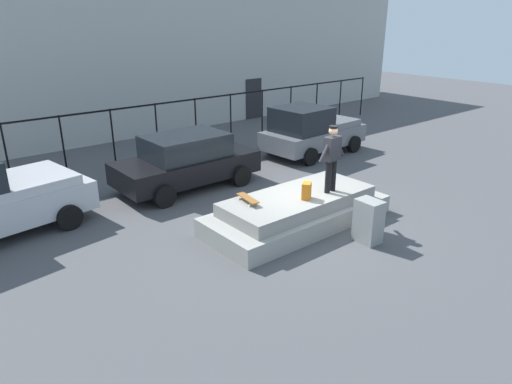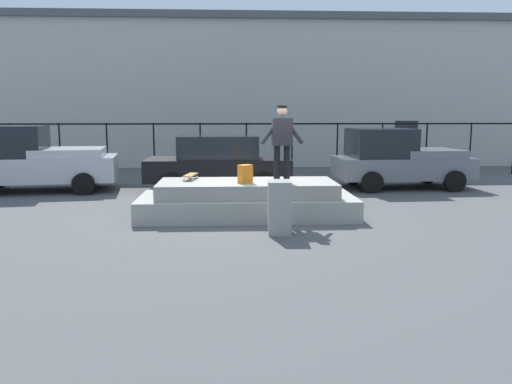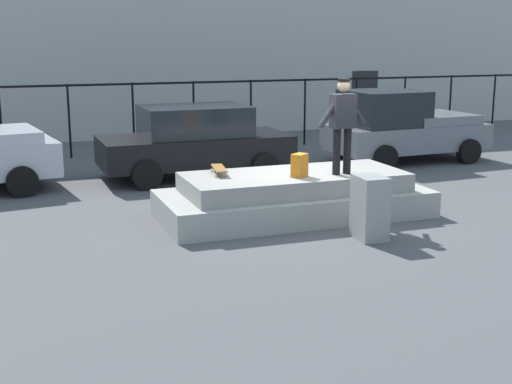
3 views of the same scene
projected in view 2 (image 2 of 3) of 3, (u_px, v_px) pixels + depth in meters
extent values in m
plane|color=#4C4C4F|center=(258.00, 217.00, 11.84)|extent=(60.00, 60.00, 0.00)
cube|color=#9E9B93|center=(247.00, 206.00, 11.86)|extent=(4.86, 2.06, 0.47)
cube|color=gray|center=(247.00, 188.00, 11.80)|extent=(3.98, 1.69, 0.33)
cylinder|color=black|center=(287.00, 164.00, 11.41)|extent=(0.14, 0.14, 0.83)
cylinder|color=black|center=(277.00, 165.00, 11.38)|extent=(0.14, 0.14, 0.83)
cube|color=#26262B|center=(282.00, 132.00, 11.29)|extent=(0.45, 0.27, 0.60)
cylinder|color=#26262B|center=(294.00, 132.00, 11.32)|extent=(0.44, 0.12, 0.56)
cylinder|color=#26262B|center=(270.00, 132.00, 11.25)|extent=(0.44, 0.12, 0.56)
sphere|color=tan|center=(282.00, 111.00, 11.22)|extent=(0.22, 0.22, 0.22)
cylinder|color=black|center=(282.00, 107.00, 11.21)|extent=(0.22, 0.22, 0.05)
cube|color=brown|center=(190.00, 175.00, 12.08)|extent=(0.32, 0.80, 0.02)
cylinder|color=silver|center=(197.00, 177.00, 12.33)|extent=(0.04, 0.06, 0.06)
cylinder|color=silver|center=(189.00, 177.00, 12.35)|extent=(0.04, 0.06, 0.06)
cylinder|color=silver|center=(192.00, 180.00, 11.83)|extent=(0.04, 0.06, 0.06)
cylinder|color=silver|center=(184.00, 180.00, 11.85)|extent=(0.04, 0.06, 0.06)
cube|color=orange|center=(245.00, 174.00, 11.42)|extent=(0.34, 0.33, 0.41)
cube|color=#B7B7BC|center=(38.00, 169.00, 15.58)|extent=(4.75, 2.58, 0.72)
cube|color=black|center=(8.00, 141.00, 15.30)|extent=(2.27, 2.07, 0.92)
cube|color=#B7B7BC|center=(69.00, 152.00, 15.67)|extent=(2.27, 2.13, 0.24)
cylinder|color=black|center=(91.00, 176.00, 16.87)|extent=(0.66, 0.31, 0.64)
cylinder|color=black|center=(83.00, 184.00, 14.92)|extent=(0.66, 0.31, 0.64)
cube|color=black|center=(218.00, 169.00, 15.82)|extent=(4.34, 1.96, 0.66)
cube|color=black|center=(218.00, 147.00, 15.72)|extent=(2.39, 1.71, 0.68)
cylinder|color=black|center=(177.00, 176.00, 16.76)|extent=(0.64, 0.23, 0.64)
cylinder|color=black|center=(171.00, 184.00, 14.82)|extent=(0.64, 0.23, 0.64)
cylinder|color=black|center=(260.00, 176.00, 16.92)|extent=(0.64, 0.23, 0.64)
cylinder|color=black|center=(265.00, 184.00, 14.98)|extent=(0.64, 0.23, 0.64)
cube|color=slate|center=(402.00, 167.00, 16.30)|extent=(4.19, 2.10, 0.65)
cube|color=black|center=(380.00, 143.00, 16.11)|extent=(1.93, 1.83, 0.89)
cube|color=slate|center=(428.00, 153.00, 16.31)|extent=(1.93, 1.89, 0.24)
cylinder|color=black|center=(353.00, 175.00, 17.17)|extent=(0.65, 0.25, 0.64)
cylinder|color=black|center=(372.00, 182.00, 15.27)|extent=(0.65, 0.25, 0.64)
cylinder|color=black|center=(427.00, 174.00, 17.43)|extent=(0.65, 0.25, 0.64)
cylinder|color=black|center=(455.00, 181.00, 15.52)|extent=(0.65, 0.25, 0.64)
cube|color=gray|center=(279.00, 207.00, 10.13)|extent=(0.47, 0.62, 1.03)
cylinder|color=black|center=(12.00, 150.00, 19.02)|extent=(0.06, 0.06, 1.98)
cylinder|color=black|center=(60.00, 150.00, 19.11)|extent=(0.06, 0.06, 1.98)
cylinder|color=black|center=(107.00, 150.00, 19.20)|extent=(0.06, 0.06, 1.98)
cylinder|color=black|center=(154.00, 150.00, 19.29)|extent=(0.06, 0.06, 1.98)
cylinder|color=black|center=(200.00, 150.00, 19.38)|extent=(0.06, 0.06, 1.98)
cylinder|color=black|center=(246.00, 149.00, 19.46)|extent=(0.06, 0.06, 1.98)
cylinder|color=black|center=(292.00, 149.00, 19.55)|extent=(0.06, 0.06, 1.98)
cylinder|color=black|center=(337.00, 149.00, 19.64)|extent=(0.06, 0.06, 1.98)
cylinder|color=black|center=(382.00, 149.00, 19.73)|extent=(0.06, 0.06, 1.98)
cylinder|color=black|center=(426.00, 149.00, 19.82)|extent=(0.06, 0.06, 1.98)
cylinder|color=black|center=(470.00, 149.00, 19.90)|extent=(0.06, 0.06, 1.98)
cube|color=black|center=(246.00, 124.00, 19.32)|extent=(24.00, 0.04, 0.06)
cube|color=#B2B2AD|center=(242.00, 97.00, 25.37)|extent=(35.39, 6.64, 6.23)
cube|color=#4C4C51|center=(242.00, 27.00, 24.88)|extent=(36.10, 6.97, 0.30)
cube|color=#262628|center=(406.00, 144.00, 22.77)|extent=(1.00, 0.06, 2.00)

